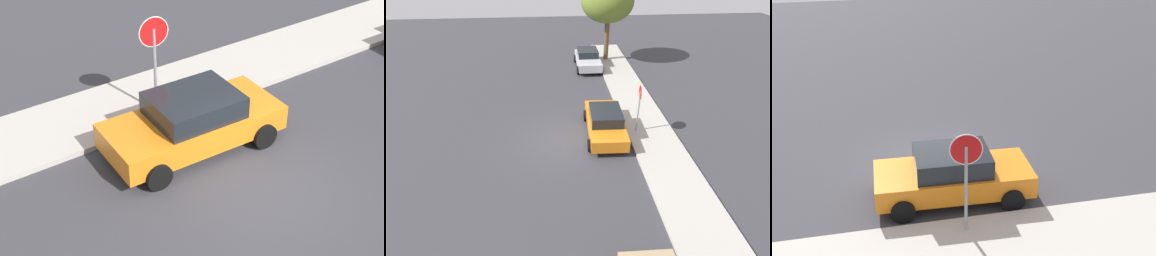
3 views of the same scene
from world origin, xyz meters
TOP-DOWN VIEW (x-y plane):
  - ground_plane at (0.00, 0.00)m, footprint 60.00×60.00m
  - sidewalk_curb at (0.00, 4.73)m, footprint 32.00×2.55m
  - stop_sign at (-0.37, 3.97)m, footprint 0.80×0.10m
  - parked_car_orange at (-0.38, 2.25)m, footprint 4.41×2.19m

SIDE VIEW (x-z plane):
  - ground_plane at x=0.00m, z-range 0.00..0.00m
  - sidewalk_curb at x=0.00m, z-range 0.00..0.14m
  - parked_car_orange at x=-0.38m, z-range 0.01..1.49m
  - stop_sign at x=-0.37m, z-range 0.53..3.35m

